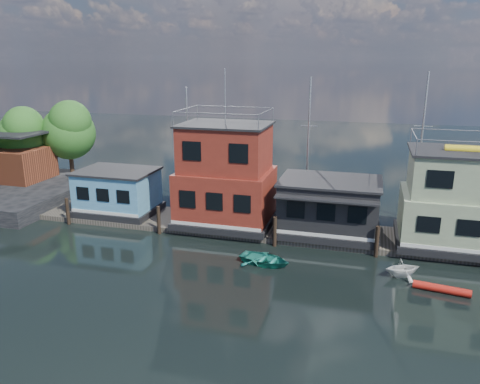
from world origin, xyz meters
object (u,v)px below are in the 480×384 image
(dinghy_white, at_px, (402,268))
(red_kayak, at_px, (442,289))
(houseboat_green, at_px, (463,202))
(houseboat_blue, at_px, (118,192))
(houseboat_dark, at_px, (329,207))
(dinghy_teal, at_px, (265,259))
(houseboat_red, at_px, (226,177))

(dinghy_white, xyz_separation_m, red_kayak, (2.10, -1.50, -0.36))
(houseboat_green, xyz_separation_m, red_kayak, (-1.85, -6.98, -3.32))
(houseboat_blue, distance_m, dinghy_white, 23.25)
(houseboat_blue, xyz_separation_m, houseboat_dark, (17.50, -0.02, 0.21))
(houseboat_dark, xyz_separation_m, dinghy_teal, (-3.48, -5.98, -2.07))
(dinghy_white, height_order, dinghy_teal, dinghy_white)
(houseboat_blue, bearing_deg, red_kayak, -15.80)
(houseboat_green, bearing_deg, dinghy_teal, -154.32)
(red_kayak, bearing_deg, dinghy_teal, -176.46)
(dinghy_white, relative_size, dinghy_teal, 0.66)
(houseboat_red, height_order, houseboat_green, houseboat_red)
(houseboat_red, relative_size, dinghy_teal, 3.50)
(houseboat_blue, bearing_deg, houseboat_red, 0.00)
(houseboat_dark, height_order, dinghy_white, houseboat_dark)
(houseboat_red, distance_m, houseboat_green, 17.01)
(houseboat_green, bearing_deg, red_kayak, -104.88)
(houseboat_red, bearing_deg, houseboat_green, 0.00)
(houseboat_red, relative_size, houseboat_dark, 1.60)
(dinghy_white, distance_m, red_kayak, 2.61)
(houseboat_red, bearing_deg, dinghy_teal, -52.98)
(houseboat_blue, distance_m, houseboat_dark, 17.50)
(houseboat_green, relative_size, red_kayak, 2.69)
(houseboat_green, bearing_deg, houseboat_dark, -179.88)
(houseboat_red, xyz_separation_m, houseboat_green, (17.00, 0.00, -0.55))
(houseboat_blue, relative_size, dinghy_white, 2.85)
(houseboat_dark, relative_size, dinghy_white, 3.30)
(houseboat_red, distance_m, dinghy_teal, 8.40)
(houseboat_red, relative_size, red_kayak, 3.80)
(houseboat_blue, height_order, dinghy_teal, houseboat_blue)
(houseboat_dark, height_order, houseboat_green, houseboat_green)
(houseboat_red, height_order, dinghy_white, houseboat_red)
(dinghy_white, distance_m, dinghy_teal, 8.54)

